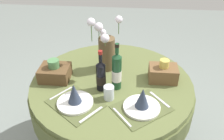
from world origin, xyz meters
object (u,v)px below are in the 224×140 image
Objects in this scene: flower_vase at (106,49)px; wine_bottle_left at (117,71)px; place_setting_right at (142,103)px; woven_basket_side_left at (55,72)px; woven_basket_side_right at (163,73)px; tumbler_near_left at (109,93)px; dining_table at (112,96)px; wine_bottle_right at (101,76)px; place_setting_left at (75,98)px.

flower_vase is 0.27m from wine_bottle_left.
flower_vase reaches higher than place_setting_right.
place_setting_right is 0.55m from flower_vase.
woven_basket_side_right is at bearing 4.25° from woven_basket_side_left.
tumbler_near_left is 0.48× the size of woven_basket_side_right.
flower_vase is 1.26× the size of wine_bottle_left.
wine_bottle_left reaches higher than tumbler_near_left.
place_setting_right is at bearing -51.99° from dining_table.
woven_basket_side_left is at bearing 156.91° from place_setting_right.
wine_bottle_right is at bearing -122.58° from dining_table.
place_setting_left is at bearing -160.72° from tumbler_near_left.
wine_bottle_right is at bearing 147.71° from place_setting_right.
flower_vase reaches higher than dining_table.
dining_table is at bearing 52.04° from place_setting_left.
woven_basket_side_left is (-0.36, 0.10, -0.06)m from wine_bottle_right.
tumbler_near_left is at bearing -107.76° from wine_bottle_left.
tumbler_near_left is 0.45× the size of woven_basket_side_left.
woven_basket_side_left reaches higher than dining_table.
woven_basket_side_right is at bearing 34.01° from tumbler_near_left.
dining_table is at bearing -71.22° from flower_vase.
tumbler_near_left is (0.07, -0.10, -0.07)m from wine_bottle_right.
wine_bottle_right reaches higher than dining_table.
woven_basket_side_left is (-0.37, -0.18, -0.12)m from flower_vase.
dining_table is 0.28m from tumbler_near_left.
woven_basket_side_left is (-0.65, 0.28, 0.01)m from place_setting_right.
dining_table is at bearing 57.42° from wine_bottle_right.
woven_basket_side_right reaches higher than dining_table.
place_setting_left and place_setting_right have the same top height.
place_setting_left is 1.00× the size of place_setting_right.
woven_basket_side_right is at bearing 19.34° from wine_bottle_right.
wine_bottle_left is at bearing -8.34° from woven_basket_side_left.
dining_table is at bearing 119.51° from wine_bottle_left.
wine_bottle_left reaches higher than woven_basket_side_left.
tumbler_near_left reaches higher than dining_table.
dining_table is 0.40m from place_setting_left.
dining_table is 2.89× the size of place_setting_left.
wine_bottle_left reaches higher than woven_basket_side_right.
woven_basket_side_right is (0.60, 0.33, 0.02)m from place_setting_left.
place_setting_right is 4.29× the size of tumbler_near_left.
place_setting_left is at bearing -52.05° from woven_basket_side_left.
place_setting_left is 0.44m from place_setting_right.
wine_bottle_right is at bearing 49.25° from place_setting_left.
place_setting_right reaches higher than tumbler_near_left.
flower_vase is at bearing 99.23° from tumbler_near_left.
place_setting_right is at bearing -0.61° from place_setting_left.
dining_table is 0.29m from wine_bottle_right.
woven_basket_side_right is (0.34, 0.13, -0.08)m from wine_bottle_left.
flower_vase is 1.43× the size of wine_bottle_right.
flower_vase is 4.48× the size of tumbler_near_left.
woven_basket_side_right is (0.16, 0.34, 0.02)m from place_setting_right.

